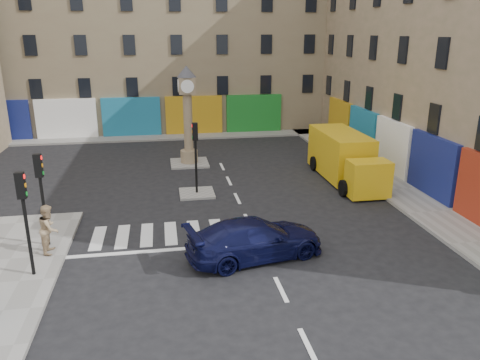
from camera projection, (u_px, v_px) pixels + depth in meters
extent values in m
plane|color=black|center=(268.00, 262.00, 17.46)|extent=(120.00, 120.00, 0.00)
cube|color=gray|center=(371.00, 172.00, 28.21)|extent=(2.60, 30.00, 0.15)
cube|color=gray|center=(158.00, 137.00, 37.65)|extent=(32.00, 2.40, 0.15)
cube|color=gray|center=(197.00, 193.00, 24.64)|extent=(1.80, 1.80, 0.12)
cube|color=gray|center=(189.00, 163.00, 30.27)|extent=(2.40, 2.40, 0.12)
cube|color=#7F7155|center=(153.00, 28.00, 40.53)|extent=(32.00, 10.00, 17.00)
cylinder|color=black|center=(28.00, 237.00, 15.85)|extent=(0.12, 0.12, 2.80)
cube|color=black|center=(21.00, 185.00, 15.29)|extent=(0.28, 0.22, 0.90)
cylinder|color=black|center=(44.00, 211.00, 18.11)|extent=(0.12, 0.12, 2.80)
cube|color=black|center=(38.00, 166.00, 17.55)|extent=(0.28, 0.22, 0.90)
cylinder|color=black|center=(196.00, 167.00, 24.19)|extent=(0.12, 0.12, 2.80)
cube|color=black|center=(195.00, 132.00, 23.63)|extent=(0.28, 0.22, 0.90)
cylinder|color=#987D63|center=(189.00, 156.00, 30.13)|extent=(1.10, 1.10, 0.80)
cylinder|color=#987D63|center=(188.00, 122.00, 29.46)|extent=(0.56, 0.56, 3.60)
cube|color=#987D63|center=(187.00, 85.00, 28.76)|extent=(1.00, 1.00, 1.00)
cylinder|color=white|center=(187.00, 86.00, 28.27)|extent=(0.80, 0.06, 0.80)
cone|color=#333338|center=(186.00, 71.00, 28.50)|extent=(1.20, 1.20, 0.70)
imported|color=black|center=(255.00, 239.00, 17.59)|extent=(5.60, 3.25, 1.52)
cube|color=gold|center=(340.00, 153.00, 27.42)|extent=(2.20, 5.27, 2.53)
cube|color=gold|center=(368.00, 179.00, 23.81)|extent=(2.09, 1.32, 1.87)
cube|color=black|center=(369.00, 171.00, 23.63)|extent=(1.87, 0.99, 0.77)
cylinder|color=black|center=(344.00, 188.00, 24.23)|extent=(0.27, 0.88, 0.88)
cylinder|color=black|center=(383.00, 186.00, 24.58)|extent=(0.27, 0.88, 0.88)
cylinder|color=black|center=(314.00, 163.00, 28.77)|extent=(0.27, 0.88, 0.88)
cylinder|color=black|center=(348.00, 162.00, 29.12)|extent=(0.27, 0.88, 0.88)
imported|color=tan|center=(49.00, 229.00, 17.66)|extent=(0.73, 0.93, 1.89)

